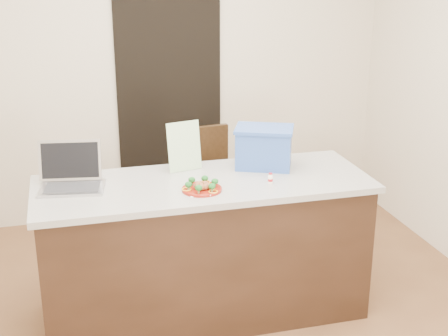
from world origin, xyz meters
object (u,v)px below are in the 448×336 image
object	(u,v)px
plate	(202,189)
napkin	(201,192)
chair	(205,184)
blue_box	(264,147)
laptop	(71,175)
yogurt_bottle	(270,179)
island	(204,248)

from	to	relation	value
plate	napkin	size ratio (longest dim) A/B	1.76
plate	chair	xyz separation A→B (m)	(0.26, 1.03, -0.37)
napkin	blue_box	size ratio (longest dim) A/B	0.30
napkin	laptop	xyz separation A→B (m)	(-0.72, 0.31, 0.07)
napkin	laptop	distance (m)	0.79
plate	blue_box	world-z (taller)	blue_box
plate	blue_box	bearing A→B (deg)	32.96
yogurt_bottle	laptop	world-z (taller)	laptop
laptop	plate	bearing A→B (deg)	-11.31
yogurt_bottle	chair	xyz separation A→B (m)	(-0.18, 1.02, -0.39)
laptop	blue_box	xyz separation A→B (m)	(1.22, 0.04, 0.06)
laptop	chair	xyz separation A→B (m)	(0.99, 0.76, -0.43)
plate	yogurt_bottle	distance (m)	0.43
plate	yogurt_bottle	bearing A→B (deg)	1.94
island	napkin	size ratio (longest dim) A/B	15.26
chair	plate	bearing A→B (deg)	-112.42
blue_box	napkin	bearing A→B (deg)	-122.17
laptop	blue_box	world-z (taller)	blue_box
plate	yogurt_bottle	xyz separation A→B (m)	(0.43, 0.01, 0.02)
napkin	island	bearing A→B (deg)	71.55
yogurt_bottle	blue_box	world-z (taller)	blue_box
island	laptop	distance (m)	0.95
yogurt_bottle	blue_box	size ratio (longest dim) A/B	0.15
yogurt_bottle	blue_box	bearing A→B (deg)	79.45
laptop	napkin	bearing A→B (deg)	-13.81
plate	napkin	xyz separation A→B (m)	(-0.01, -0.03, -0.01)
napkin	yogurt_bottle	size ratio (longest dim) A/B	2.09
plate	yogurt_bottle	world-z (taller)	yogurt_bottle
yogurt_bottle	laptop	xyz separation A→B (m)	(-1.17, 0.26, 0.04)
island	laptop	world-z (taller)	laptop
yogurt_bottle	blue_box	xyz separation A→B (m)	(0.06, 0.30, 0.11)
napkin	plate	bearing A→B (deg)	65.50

